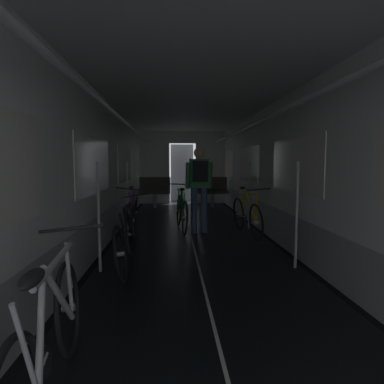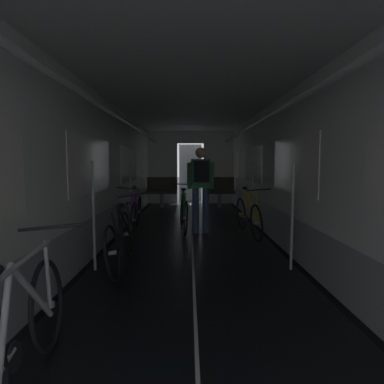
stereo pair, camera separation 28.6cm
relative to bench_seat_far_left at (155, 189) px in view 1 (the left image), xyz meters
The scene contains 10 objects.
ground_plane 8.14m from the bench_seat_far_left, 83.62° to the right, with size 60.00×60.00×0.00m, color black.
train_car_shell 4.70m from the bench_seat_far_left, 78.60° to the right, with size 3.14×12.34×2.57m.
bench_seat_far_left is the anchor object (origin of this frame).
bench_seat_far_right 1.80m from the bench_seat_far_left, ahead, with size 0.98×0.51×0.95m.
bicycle_purple 3.66m from the bench_seat_far_left, 93.50° to the right, with size 0.44×1.69×0.95m.
bicycle_silver 8.25m from the bench_seat_far_left, 90.95° to the right, with size 0.44×1.69×0.95m.
bicycle_yellow 4.45m from the bench_seat_far_left, 63.61° to the right, with size 0.44×1.69×0.95m.
bicycle_black 5.85m from the bench_seat_far_left, 90.52° to the right, with size 0.44×1.69×0.96m.
person_cyclist_aisle 3.94m from the bench_seat_far_left, 73.99° to the right, with size 0.54×0.39×1.69m.
bicycle_green_in_aisle 3.58m from the bench_seat_far_left, 78.05° to the right, with size 0.44×1.69×0.94m.
Camera 1 is at (-0.34, -1.95, 1.38)m, focal length 30.08 mm.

